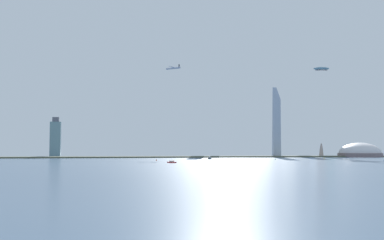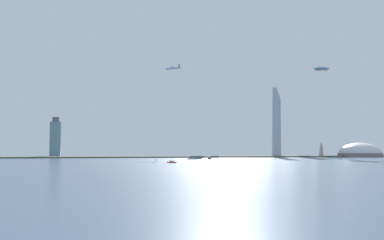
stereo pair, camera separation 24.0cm
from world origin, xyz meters
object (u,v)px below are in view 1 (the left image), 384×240
skyscraper_1 (308,145)px  channel_buoy_0 (324,158)px  stadium_dome (359,153)px  skyscraper_3 (327,133)px  skyscraper_5 (200,124)px  skyscraper_4 (322,144)px  airplane (173,68)px  channel_buoy_1 (156,160)px  skyscraper_0 (55,139)px  boat_1 (210,158)px  boat_2 (172,162)px  channel_buoy_2 (275,159)px  skyscraper_6 (302,127)px  observation_tower (320,92)px  skyscraper_7 (275,122)px  skyscraper_2 (216,138)px

skyscraper_1 → channel_buoy_0: 271.09m
stadium_dome → skyscraper_3: (-36.04, 76.99, 45.99)m
skyscraper_1 → skyscraper_5: (-260.30, -7.85, 46.63)m
skyscraper_1 → skyscraper_4: bearing=-84.6°
skyscraper_5 → airplane: 150.13m
skyscraper_1 → channel_buoy_1: size_ratio=17.73×
skyscraper_0 → channel_buoy_0: bearing=-23.7°
stadium_dome → skyscraper_3: 96.65m
skyscraper_1 → channel_buoy_0: bearing=-107.3°
boat_1 → boat_2: (-86.43, -171.56, -0.61)m
skyscraper_5 → airplane: size_ratio=5.05×
channel_buoy_1 → channel_buoy_2: bearing=5.6°
skyscraper_0 → skyscraper_6: size_ratio=0.64×
skyscraper_5 → boat_1: (-29.75, -249.80, -71.06)m
observation_tower → boat_2: 509.16m
channel_buoy_1 → skyscraper_7: bearing=40.7°
skyscraper_4 → channel_buoy_0: 215.23m
skyscraper_4 → boat_1: (-295.87, -195.52, -25.19)m
skyscraper_4 → skyscraper_2: bearing=167.3°
skyscraper_1 → skyscraper_3: 56.39m
observation_tower → channel_buoy_1: bearing=-148.8°
skyscraper_2 → skyscraper_5: skyscraper_5 is taller
boat_2 → channel_buoy_1: size_ratio=5.59×
skyscraper_6 → skyscraper_5: bearing=160.0°
skyscraper_0 → channel_buoy_1: skyscraper_0 is taller
observation_tower → stadium_dome: (80.40, -17.09, -131.60)m
boat_2 → skyscraper_6: bearing=-68.0°
skyscraper_2 → skyscraper_5: 47.20m
boat_1 → channel_buoy_2: size_ratio=3.13×
skyscraper_5 → skyscraper_7: (149.20, -80.03, 1.41)m
skyscraper_0 → observation_tower: bearing=-5.9°
skyscraper_2 → channel_buoy_0: size_ratio=30.70×
skyscraper_1 → boat_2: size_ratio=3.17×
skyscraper_0 → skyscraper_5: (313.31, 33.74, 34.08)m
skyscraper_5 → skyscraper_6: size_ratio=1.18×
skyscraper_1 → skyscraper_4: size_ratio=0.97×
boat_1 → channel_buoy_1: 118.89m
skyscraper_0 → channel_buoy_2: bearing=-34.5°
skyscraper_1 → skyscraper_7: 149.57m
skyscraper_3 → observation_tower: bearing=-126.5°
skyscraper_6 → channel_buoy_1: (-337.30, -241.13, -63.61)m
skyscraper_0 → skyscraper_2: bearing=5.1°
skyscraper_4 → boat_1: size_ratio=6.82×
stadium_dome → channel_buoy_1: size_ratio=32.44×
skyscraper_2 → channel_buoy_1: (-162.65, -315.16, -40.04)m
channel_buoy_0 → channel_buoy_1: (-307.51, -67.70, 0.12)m
skyscraper_1 → skyscraper_2: 225.81m
boat_2 → channel_buoy_0: (296.28, 171.44, 0.21)m
channel_buoy_2 → skyscraper_2: bearing=96.9°
skyscraper_1 → observation_tower: bearing=-98.3°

